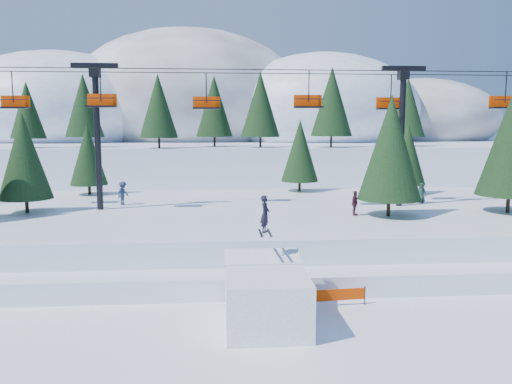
{
  "coord_description": "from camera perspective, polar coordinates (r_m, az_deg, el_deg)",
  "views": [
    {
      "loc": [
        -0.52,
        -18.13,
        8.32
      ],
      "look_at": [
        1.31,
        6.0,
        5.2
      ],
      "focal_mm": 35.0,
      "sensor_mm": 36.0,
      "label": 1
    }
  ],
  "objects": [
    {
      "name": "ground",
      "position": [
        19.95,
        -2.57,
        -17.31
      ],
      "size": [
        160.0,
        160.0,
        0.0
      ],
      "primitive_type": "plane",
      "color": "white",
      "rests_on": "ground"
    },
    {
      "name": "mid_shelf",
      "position": [
        36.81,
        -3.47,
        -3.74
      ],
      "size": [
        70.0,
        22.0,
        2.5
      ],
      "primitive_type": "cube",
      "color": "white",
      "rests_on": "ground"
    },
    {
      "name": "berm",
      "position": [
        27.26,
        -3.12,
        -9.22
      ],
      "size": [
        70.0,
        6.0,
        1.1
      ],
      "primitive_type": "cube",
      "color": "white",
      "rests_on": "ground"
    },
    {
      "name": "mountain_ridge",
      "position": [
        91.59,
        -7.28,
        8.11
      ],
      "size": [
        119.0,
        60.09,
        26.46
      ],
      "color": "white",
      "rests_on": "ground"
    },
    {
      "name": "jump_kicker",
      "position": [
        21.52,
        1.13,
        -11.79
      ],
      "size": [
        3.41,
        4.65,
        5.36
      ],
      "color": "white",
      "rests_on": "ground"
    },
    {
      "name": "chairlift",
      "position": [
        36.28,
        -0.24,
        8.93
      ],
      "size": [
        46.0,
        3.21,
        10.28
      ],
      "color": "black",
      "rests_on": "mid_shelf"
    },
    {
      "name": "conifer_stand",
      "position": [
        36.64,
        2.06,
        5.3
      ],
      "size": [
        63.9,
        17.78,
        9.57
      ],
      "color": "black",
      "rests_on": "mid_shelf"
    },
    {
      "name": "distant_skiers",
      "position": [
        36.01,
        -8.67,
        -0.65
      ],
      "size": [
        31.76,
        7.1,
        1.78
      ],
      "color": "#263550",
      "rests_on": "mid_shelf"
    },
    {
      "name": "banner_near",
      "position": [
        24.14,
        9.17,
        -11.55
      ],
      "size": [
        2.85,
        0.29,
        0.9
      ],
      "color": "black",
      "rests_on": "ground"
    },
    {
      "name": "banner_far",
      "position": [
        28.04,
        20.4,
        -9.23
      ],
      "size": [
        2.71,
        0.96,
        0.9
      ],
      "color": "black",
      "rests_on": "ground"
    }
  ]
}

